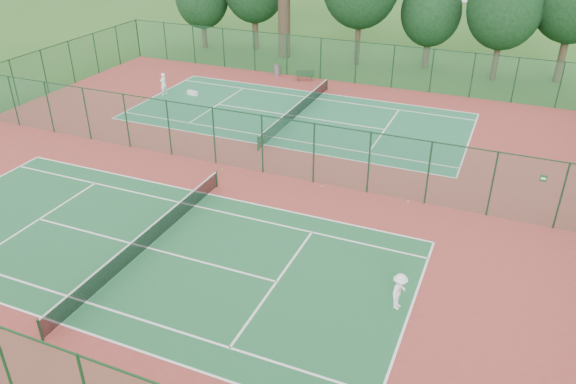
% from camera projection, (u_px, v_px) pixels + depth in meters
% --- Properties ---
extents(ground, '(120.00, 120.00, 0.00)m').
position_uv_depth(ground, '(239.00, 168.00, 32.71)').
color(ground, '#28571B').
rests_on(ground, ground).
extents(red_pad, '(40.00, 36.00, 0.01)m').
position_uv_depth(red_pad, '(239.00, 168.00, 32.70)').
color(red_pad, maroon).
rests_on(red_pad, ground).
extents(court_near, '(23.77, 10.97, 0.01)m').
position_uv_depth(court_near, '(148.00, 248.00, 25.42)').
color(court_near, '#1C5A32').
rests_on(court_near, red_pad).
extents(court_far, '(23.77, 10.97, 0.01)m').
position_uv_depth(court_far, '(297.00, 116.00, 39.98)').
color(court_far, '#216B45').
rests_on(court_far, red_pad).
extents(fence_north, '(40.00, 0.09, 3.50)m').
position_uv_depth(fence_north, '(338.00, 60.00, 46.42)').
color(fence_north, '#1C5432').
rests_on(fence_north, ground).
extents(fence_divider, '(40.00, 0.09, 3.50)m').
position_uv_depth(fence_divider, '(238.00, 140.00, 31.86)').
color(fence_divider, '#1B5134').
rests_on(fence_divider, ground).
extents(tennis_net_near, '(0.10, 12.90, 0.97)m').
position_uv_depth(tennis_net_near, '(146.00, 238.00, 25.17)').
color(tennis_net_near, '#14371F').
rests_on(tennis_net_near, ground).
extents(tennis_net_far, '(0.10, 12.90, 0.97)m').
position_uv_depth(tennis_net_far, '(297.00, 109.00, 39.72)').
color(tennis_net_far, '#153B1D').
rests_on(tennis_net_far, ground).
extents(player_near, '(0.75, 1.10, 1.56)m').
position_uv_depth(player_near, '(399.00, 291.00, 21.44)').
color(player_near, white).
rests_on(player_near, court_near).
extents(player_far, '(0.55, 0.71, 1.73)m').
position_uv_depth(player_far, '(163.00, 84.00, 43.70)').
color(player_far, white).
rests_on(player_far, court_far).
extents(trash_bin, '(0.70, 0.70, 0.97)m').
position_uv_depth(trash_bin, '(277.00, 70.00, 48.36)').
color(trash_bin, slate).
rests_on(trash_bin, red_pad).
extents(bench, '(1.57, 1.03, 0.94)m').
position_uv_depth(bench, '(305.00, 75.00, 47.11)').
color(bench, '#13371B').
rests_on(bench, red_pad).
extents(kit_bag, '(0.93, 0.48, 0.33)m').
position_uv_depth(kit_bag, '(193.00, 93.00, 43.98)').
color(kit_bag, silver).
rests_on(kit_bag, red_pad).
extents(stray_ball_a, '(0.07, 0.07, 0.07)m').
position_uv_depth(stray_ball_a, '(322.00, 186.00, 30.61)').
color(stray_ball_a, yellow).
rests_on(stray_ball_a, red_pad).
extents(stray_ball_b, '(0.07, 0.07, 0.07)m').
position_uv_depth(stray_ball_b, '(408.00, 201.00, 29.11)').
color(stray_ball_b, '#CEEF37').
rests_on(stray_ball_b, red_pad).
extents(stray_ball_c, '(0.07, 0.07, 0.07)m').
position_uv_depth(stray_ball_c, '(222.00, 169.00, 32.41)').
color(stray_ball_c, '#C9E334').
rests_on(stray_ball_c, red_pad).
extents(evergreen_row, '(39.00, 5.00, 12.00)m').
position_uv_depth(evergreen_row, '(364.00, 63.00, 52.14)').
color(evergreen_row, black).
rests_on(evergreen_row, ground).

